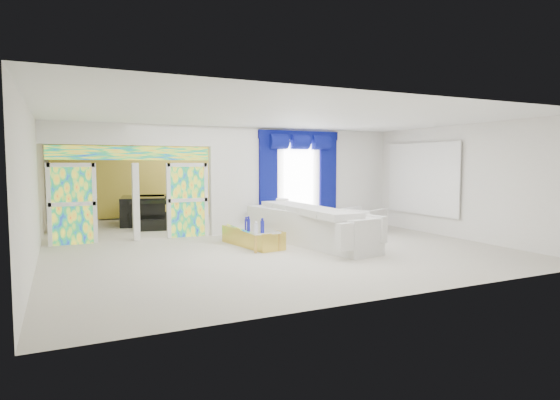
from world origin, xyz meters
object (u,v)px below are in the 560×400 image
armchair (364,220)px  grand_piano (143,210)px  coffee_table (252,237)px  white_sofa (307,227)px  console_table (292,226)px

armchair → grand_piano: size_ratio=0.59×
coffee_table → grand_piano: size_ratio=1.07×
white_sofa → console_table: (0.46, 1.79, -0.20)m
grand_piano → white_sofa: bearing=-50.9°
white_sofa → coffee_table: bearing=157.6°
white_sofa → armchair: bearing=14.3°
white_sofa → grand_piano: (-3.08, 5.59, 0.05)m
console_table → grand_piano: (-3.54, 3.80, 0.25)m
coffee_table → console_table: 2.34m
grand_piano → console_table: bearing=-36.8°
console_table → armchair: 2.14m
console_table → coffee_table: bearing=-140.7°
white_sofa → armchair: 2.73m
white_sofa → console_table: white_sofa is taller
armchair → grand_piano: 7.14m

